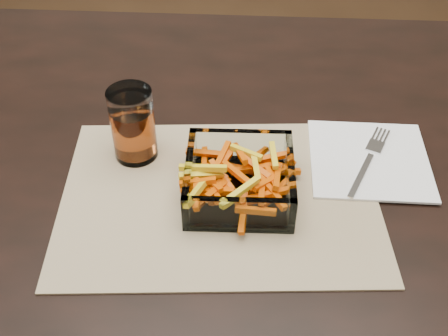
{
  "coord_description": "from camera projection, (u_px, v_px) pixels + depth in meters",
  "views": [
    {
      "loc": [
        -0.02,
        -0.67,
        1.32
      ],
      "look_at": [
        -0.06,
        -0.08,
        0.78
      ],
      "focal_mm": 45.0,
      "sensor_mm": 36.0,
      "label": 1
    }
  ],
  "objects": [
    {
      "name": "tumbler",
      "position": [
        133.0,
        127.0,
        0.83
      ],
      "size": [
        0.07,
        0.07,
        0.12
      ],
      "color": "white",
      "rests_on": "placemat"
    },
    {
      "name": "napkin",
      "position": [
        369.0,
        159.0,
        0.86
      ],
      "size": [
        0.18,
        0.18,
        0.0
      ],
      "primitive_type": "cube",
      "rotation": [
        0.0,
        0.0,
        -0.01
      ],
      "color": "white",
      "rests_on": "placemat"
    },
    {
      "name": "glass_bowl",
      "position": [
        239.0,
        181.0,
        0.79
      ],
      "size": [
        0.15,
        0.15,
        0.06
      ],
      "rotation": [
        0.0,
        0.0,
        0.02
      ],
      "color": "white",
      "rests_on": "placemat"
    },
    {
      "name": "fork",
      "position": [
        369.0,
        158.0,
        0.85
      ],
      "size": [
        0.08,
        0.17,
        0.0
      ],
      "rotation": [
        0.0,
        0.0,
        -0.42
      ],
      "color": "silver",
      "rests_on": "napkin"
    },
    {
      "name": "placemat",
      "position": [
        219.0,
        196.0,
        0.8
      ],
      "size": [
        0.47,
        0.36,
        0.0
      ],
      "primitive_type": "cube",
      "rotation": [
        0.0,
        0.0,
        0.07
      ],
      "color": "#9E8668",
      "rests_on": "dining_table"
    },
    {
      "name": "dining_table",
      "position": [
        260.0,
        191.0,
        0.94
      ],
      "size": [
        1.6,
        0.9,
        0.75
      ],
      "color": "black",
      "rests_on": "ground"
    }
  ]
}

